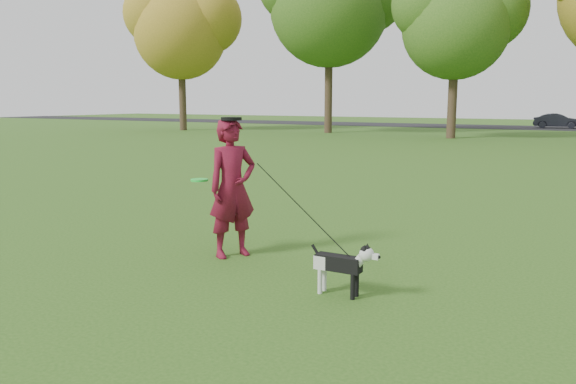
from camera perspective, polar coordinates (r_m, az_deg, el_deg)
The scene contains 6 objects.
ground at distance 6.48m, azimuth -0.67°, elevation -8.98°, with size 120.00×120.00×0.00m, color #285116.
road at distance 45.49m, azimuth 25.29°, elevation 5.88°, with size 120.00×7.00×0.02m, color black.
man at distance 7.32m, azimuth -5.67°, elevation 0.40°, with size 0.66×0.43×1.81m, color #5D0D22.
dog at distance 5.92m, azimuth 5.68°, elevation -7.14°, with size 0.78×0.16×0.59m.
car_mid at distance 45.45m, azimuth 25.71°, elevation 6.53°, with size 1.13×3.23×1.06m, color black.
man_held_items at distance 6.38m, azimuth 1.29°, elevation -1.56°, with size 2.54×0.85×1.42m.
Camera 1 is at (3.05, -5.34, 2.03)m, focal length 35.00 mm.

